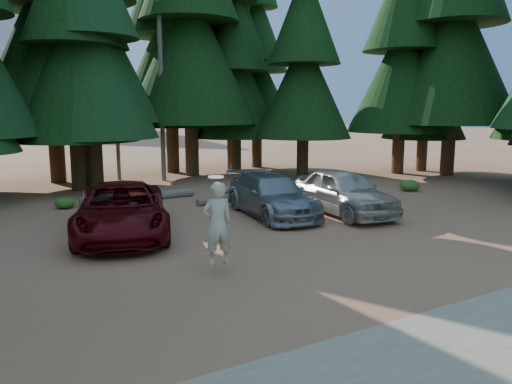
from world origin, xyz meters
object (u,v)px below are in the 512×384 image
log_right (244,197)px  silver_minivan_right (344,192)px  log_left (139,197)px  log_mid (264,189)px  red_pickup (122,210)px  frisbee_player (217,224)px  silver_minivan_center (272,196)px

log_right → silver_minivan_right: bearing=-73.1°
log_left → log_mid: 5.67m
log_right → log_mid: bearing=29.6°
log_left → log_mid: log_left is taller
silver_minivan_right → log_mid: size_ratio=1.26×
red_pickup → frisbee_player: frisbee_player is taller
red_pickup → silver_minivan_center: bearing=18.0°
silver_minivan_center → silver_minivan_right: 2.64m
log_mid → log_right: size_ratio=0.86×
red_pickup → log_left: red_pickup is taller
silver_minivan_right → log_mid: (-0.08, 5.53, -0.67)m
frisbee_player → silver_minivan_center: bearing=-125.8°
red_pickup → log_right: red_pickup is taller
frisbee_player → log_mid: bearing=-119.2°
silver_minivan_center → log_right: silver_minivan_center is taller
red_pickup → frisbee_player: 4.73m
log_left → frisbee_player: bearing=-97.1°
silver_minivan_right → log_left: silver_minivan_right is taller
log_left → log_mid: (5.62, -0.75, -0.01)m
red_pickup → log_right: bearing=45.1°
silver_minivan_center → log_right: (0.57, 3.16, -0.58)m
silver_minivan_center → log_mid: (2.32, 4.42, -0.57)m
red_pickup → log_mid: (7.77, 4.61, -0.64)m
silver_minivan_right → log_left: 8.51m
red_pickup → log_right: 6.92m
log_left → log_right: (3.87, -2.01, -0.03)m
log_mid → frisbee_player: bearing=-104.2°
silver_minivan_center → log_left: silver_minivan_center is taller
frisbee_player → log_left: frisbee_player is taller
silver_minivan_right → frisbee_player: (-6.85, -3.68, 0.36)m
log_left → log_right: size_ratio=1.07×
silver_minivan_right → log_mid: 5.57m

